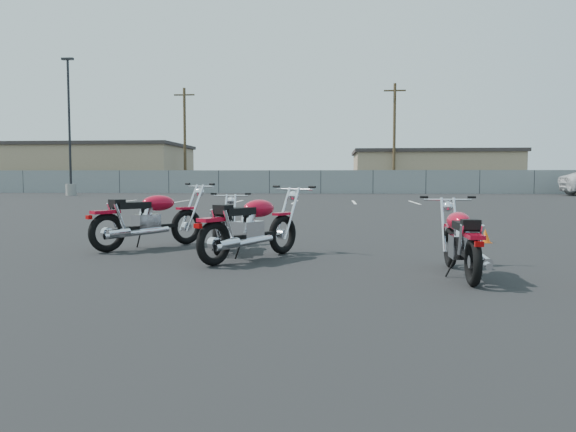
# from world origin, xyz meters

# --- Properties ---
(ground) EXTENTS (120.00, 120.00, 0.00)m
(ground) POSITION_xyz_m (0.00, 0.00, 0.00)
(ground) COLOR black
(ground) RESTS_ON ground
(motorcycle_front_red) EXTENTS (1.89, 2.10, 1.17)m
(motorcycle_front_red) POSITION_xyz_m (-2.38, 1.37, 0.53)
(motorcycle_front_red) COLOR black
(motorcycle_front_red) RESTS_ON ground
(motorcycle_second_black) EXTENTS (0.77, 2.00, 0.98)m
(motorcycle_second_black) POSITION_xyz_m (-0.97, 1.19, 0.45)
(motorcycle_second_black) COLOR black
(motorcycle_second_black) RESTS_ON ground
(motorcycle_third_red) EXTENTS (1.66, 2.16, 1.14)m
(motorcycle_third_red) POSITION_xyz_m (-0.34, 0.12, 0.52)
(motorcycle_third_red) COLOR black
(motorcycle_third_red) RESTS_ON ground
(motorcycle_rear_red) EXTENTS (0.80, 2.06, 1.01)m
(motorcycle_rear_red) POSITION_xyz_m (2.59, -1.11, 0.46)
(motorcycle_rear_red) COLOR black
(motorcycle_rear_red) RESTS_ON ground
(training_cone_near) EXTENTS (0.22, 0.22, 0.27)m
(training_cone_near) POSITION_xyz_m (3.91, 2.72, 0.13)
(training_cone_near) COLOR #E6590C
(training_cone_near) RESTS_ON ground
(light_pole_west) EXTENTS (0.80, 0.70, 9.29)m
(light_pole_west) POSITION_xyz_m (-16.95, 28.63, 2.35)
(light_pole_west) COLOR gray
(light_pole_west) RESTS_ON ground
(chainlink_fence) EXTENTS (80.06, 0.06, 1.80)m
(chainlink_fence) POSITION_xyz_m (-0.00, 35.00, 0.90)
(chainlink_fence) COLOR slate
(chainlink_fence) RESTS_ON ground
(tan_building_west) EXTENTS (18.40, 10.40, 4.30)m
(tan_building_west) POSITION_xyz_m (-22.00, 42.00, 2.16)
(tan_building_west) COLOR #9A8363
(tan_building_west) RESTS_ON ground
(tan_building_east) EXTENTS (14.40, 9.40, 3.70)m
(tan_building_east) POSITION_xyz_m (10.00, 44.00, 1.86)
(tan_building_east) COLOR #9A8363
(tan_building_east) RESTS_ON ground
(utility_pole_b) EXTENTS (1.80, 0.24, 9.00)m
(utility_pole_b) POSITION_xyz_m (-12.00, 40.00, 4.69)
(utility_pole_b) COLOR #40301D
(utility_pole_b) RESTS_ON ground
(utility_pole_c) EXTENTS (1.80, 0.24, 9.00)m
(utility_pole_c) POSITION_xyz_m (6.00, 39.00, 4.69)
(utility_pole_c) COLOR #40301D
(utility_pole_c) RESTS_ON ground
(parking_line_stripes) EXTENTS (15.12, 4.00, 0.01)m
(parking_line_stripes) POSITION_xyz_m (-2.50, 20.00, 0.00)
(parking_line_stripes) COLOR silver
(parking_line_stripes) RESTS_ON ground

